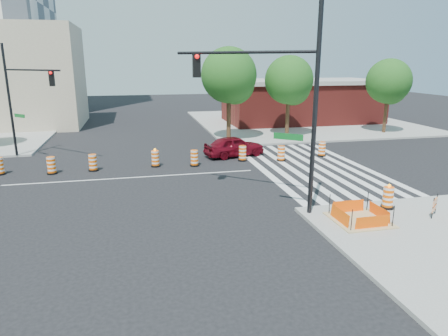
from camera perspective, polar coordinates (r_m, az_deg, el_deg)
The scene contains 22 objects.
ground at distance 23.57m, azimuth -12.75°, elevation -1.33°, with size 120.00×120.00×0.00m, color black.
sidewalk_ne at distance 44.84m, azimuth 10.86°, elevation 6.50°, with size 22.00×22.00×0.15m, color gray.
crosswalk_east at distance 25.90m, azimuth 12.22°, elevation 0.18°, with size 6.75×13.50×0.01m.
lane_centerline at distance 23.57m, azimuth -12.75°, elevation -1.32°, with size 14.00×0.12×0.01m, color silver.
excavation_pit at distance 17.40m, azimuth 18.77°, elevation -6.90°, with size 2.20×2.20×0.90m.
brick_storefront at distance 44.58m, azimuth 11.00°, elevation 9.35°, with size 16.50×8.50×4.60m.
beige_midrise at distance 46.33m, azimuth -28.61°, elevation 11.38°, with size 14.00×10.00×10.00m, color tan.
red_coupe at distance 28.03m, azimuth 1.46°, elevation 3.14°, with size 1.71×4.26×1.45m, color #630814.
signal_pole_se at distance 17.14m, azimuth 7.07°, elevation 10.90°, with size 5.17×4.23×8.64m.
signal_pole_nw at distance 29.50m, azimuth -26.90°, elevation 9.76°, with size 4.15×4.04×7.49m.
pit_drum at distance 19.12m, azimuth 22.37°, elevation -4.02°, with size 0.57×0.57×1.13m.
barricade at distance 18.97m, azimuth 27.89°, elevation -4.68°, with size 0.62×0.52×0.91m.
tree_north_c at distance 33.06m, azimuth 0.76°, elevation 12.67°, with size 4.51×4.51×7.66m.
tree_north_d at distance 35.28m, azimuth 9.30°, elevation 11.92°, with size 4.13×4.13×7.01m.
tree_north_e at distance 39.41m, azimuth 22.47°, elevation 11.05°, with size 3.97×3.97×6.76m.
median_drum_2 at distance 25.74m, azimuth -23.43°, elevation 0.26°, with size 0.60×0.60×1.02m.
median_drum_3 at distance 25.56m, azimuth -18.22°, elevation 0.66°, with size 0.60×0.60×1.02m.
median_drum_4 at distance 25.64m, azimuth -9.78°, elevation 1.27°, with size 0.60×0.60×1.18m.
median_drum_5 at distance 25.49m, azimuth -4.25°, elevation 1.34°, with size 0.60×0.60×1.02m.
median_drum_6 at distance 26.79m, azimuth 2.66°, elevation 2.04°, with size 0.60×0.60×1.02m.
median_drum_7 at distance 27.00m, azimuth 8.18°, elevation 2.00°, with size 0.60×0.60×1.02m.
median_drum_8 at distance 28.93m, azimuth 13.82°, elevation 2.59°, with size 0.60×0.60×1.02m.
Camera 1 is at (0.22, -22.67, 6.46)m, focal length 32.00 mm.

